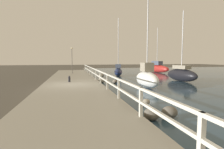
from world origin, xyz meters
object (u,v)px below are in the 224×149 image
Objects in this scene: mooring_bollard at (69,79)px; sailboat_black at (181,74)px; sailboat_navy at (118,71)px; sailboat_white at (147,78)px; dock_lamp at (72,56)px; sailboat_red at (157,68)px.

sailboat_black is at bearing 4.34° from mooring_bollard.
sailboat_navy is (-4.73, 7.02, -0.08)m from sailboat_black.
mooring_bollard is 6.30m from sailboat_white.
mooring_bollard is at bearing -91.80° from dock_lamp.
dock_lamp is at bearing 137.29° from sailboat_black.
mooring_bollard is at bearing 177.57° from sailboat_black.
sailboat_navy reaches higher than sailboat_white.
sailboat_navy is (0.39, 10.03, -0.12)m from sailboat_white.
sailboat_black is at bearing -117.72° from sailboat_red.
sailboat_red is (14.34, 12.43, 0.15)m from mooring_bollard.
dock_lamp is at bearing -170.49° from sailboat_navy.
sailboat_red is at bearing 67.31° from sailboat_black.
sailboat_white is (5.64, -10.81, -1.89)m from dock_lamp.
dock_lamp is 0.46× the size of sailboat_red.
sailboat_white is (-8.43, -14.60, 0.01)m from sailboat_red.
mooring_bollard is 10.07m from sailboat_navy.
sailboat_navy is (-8.04, -4.57, -0.12)m from sailboat_red.
sailboat_white reaches higher than mooring_bollard.
dock_lamp is 0.49× the size of sailboat_black.
sailboat_white is at bearing -156.34° from sailboat_black.
mooring_bollard is at bearing -150.88° from sailboat_red.
sailboat_white is 10.04m from sailboat_navy.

